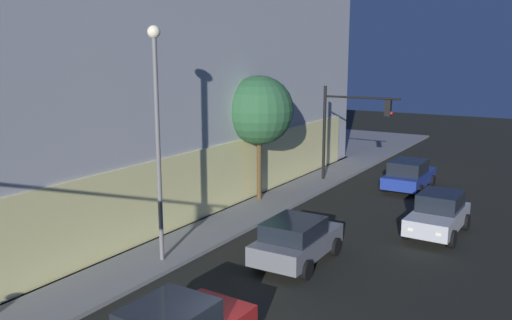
# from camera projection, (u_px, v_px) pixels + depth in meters

# --- Properties ---
(modern_building) EXTENTS (31.84, 27.91, 16.36)m
(modern_building) POSITION_uv_depth(u_px,v_px,m) (26.00, 43.00, 30.62)
(modern_building) COLOR #4C4C51
(modern_building) RESTS_ON ground
(traffic_light_far_corner) EXTENTS (0.32, 4.51, 5.53)m
(traffic_light_far_corner) POSITION_uv_depth(u_px,v_px,m) (349.00, 120.00, 30.02)
(traffic_light_far_corner) COLOR black
(traffic_light_far_corner) RESTS_ON sidewalk_corner
(street_lamp_sidewalk) EXTENTS (0.44, 0.44, 8.23)m
(street_lamp_sidewalk) POSITION_uv_depth(u_px,v_px,m) (157.00, 118.00, 18.00)
(street_lamp_sidewalk) COLOR slate
(street_lamp_sidewalk) RESTS_ON sidewalk_corner
(sidewalk_tree) EXTENTS (3.45, 3.45, 6.30)m
(sidewalk_tree) POSITION_uv_depth(u_px,v_px,m) (259.00, 110.00, 26.18)
(sidewalk_tree) COLOR #4D391E
(sidewalk_tree) RESTS_ON sidewalk_corner
(car_grey) EXTENTS (4.11, 2.22, 1.65)m
(car_grey) POSITION_uv_depth(u_px,v_px,m) (296.00, 240.00, 18.95)
(car_grey) COLOR slate
(car_grey) RESTS_ON ground
(car_silver) EXTENTS (4.11, 2.10, 1.75)m
(car_silver) POSITION_uv_depth(u_px,v_px,m) (438.00, 214.00, 21.98)
(car_silver) COLOR #B7BABF
(car_silver) RESTS_ON ground
(car_blue) EXTENTS (4.40, 2.18, 1.68)m
(car_blue) POSITION_uv_depth(u_px,v_px,m) (409.00, 175.00, 29.40)
(car_blue) COLOR navy
(car_blue) RESTS_ON ground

